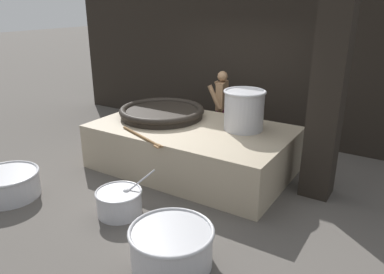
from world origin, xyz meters
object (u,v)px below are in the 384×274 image
(prep_bowl_meat, at_px, (172,245))
(stock_pot, at_px, (244,109))
(prep_bowl_vegetables, at_px, (119,201))
(prep_bowl_extra, at_px, (8,183))
(giant_wok_near, at_px, (162,112))
(cook, at_px, (221,104))

(prep_bowl_meat, bearing_deg, stock_pot, 97.93)
(prep_bowl_vegetables, distance_m, prep_bowl_meat, 1.28)
(prep_bowl_extra, bearing_deg, prep_bowl_meat, 1.07)
(giant_wok_near, distance_m, stock_pot, 1.56)
(giant_wok_near, distance_m, prep_bowl_vegetables, 2.17)
(cook, distance_m, prep_bowl_meat, 3.95)
(prep_bowl_vegetables, xyz_separation_m, prep_bowl_meat, (1.19, -0.46, 0.05))
(giant_wok_near, bearing_deg, cook, 66.53)
(cook, xyz_separation_m, prep_bowl_meat, (1.35, -3.67, -0.55))
(stock_pot, height_order, prep_bowl_meat, stock_pot)
(prep_bowl_vegetables, bearing_deg, prep_bowl_extra, -163.20)
(stock_pot, relative_size, prep_bowl_vegetables, 0.95)
(cook, relative_size, prep_bowl_extra, 1.59)
(prep_bowl_vegetables, relative_size, prep_bowl_meat, 0.75)
(stock_pot, height_order, prep_bowl_extra, stock_pot)
(giant_wok_near, xyz_separation_m, prep_bowl_vegetables, (0.70, -1.94, -0.67))
(giant_wok_near, height_order, cook, cook)
(prep_bowl_extra, bearing_deg, prep_bowl_vegetables, 16.80)
(giant_wok_near, xyz_separation_m, prep_bowl_extra, (-1.02, -2.46, -0.65))
(stock_pot, xyz_separation_m, prep_bowl_meat, (0.36, -2.56, -0.87))
(giant_wok_near, bearing_deg, prep_bowl_vegetables, -70.25)
(giant_wok_near, height_order, prep_bowl_extra, giant_wok_near)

